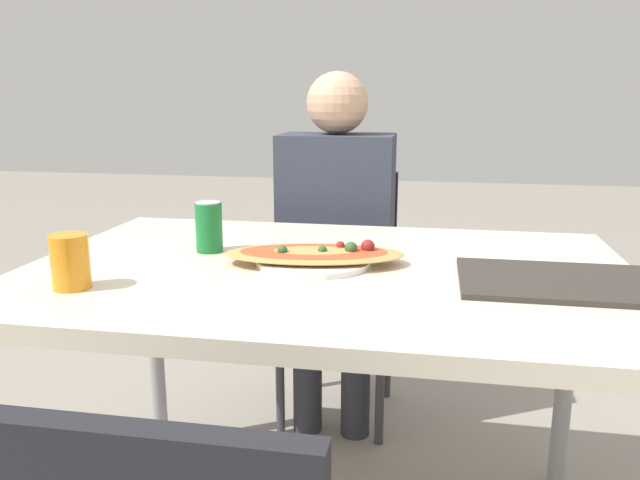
{
  "coord_description": "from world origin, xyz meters",
  "views": [
    {
      "loc": [
        0.23,
        -1.35,
        1.15
      ],
      "look_at": [
        -0.02,
        0.0,
        0.83
      ],
      "focal_mm": 35.0,
      "sensor_mm": 36.0,
      "label": 1
    }
  ],
  "objects_px": {
    "person_seated": "(336,226)",
    "drink_glass": "(70,262)",
    "chair_far_seated": "(340,279)",
    "soda_can": "(209,227)",
    "pizza_main": "(315,256)",
    "dining_table": "(327,295)"
  },
  "relations": [
    {
      "from": "person_seated",
      "to": "drink_glass",
      "type": "height_order",
      "value": "person_seated"
    },
    {
      "from": "person_seated",
      "to": "drink_glass",
      "type": "distance_m",
      "value": 1.01
    },
    {
      "from": "chair_far_seated",
      "to": "soda_can",
      "type": "relative_size",
      "value": 7.0
    },
    {
      "from": "chair_far_seated",
      "to": "drink_glass",
      "type": "distance_m",
      "value": 1.16
    },
    {
      "from": "person_seated",
      "to": "soda_can",
      "type": "relative_size",
      "value": 9.77
    },
    {
      "from": "soda_can",
      "to": "person_seated",
      "type": "bearing_deg",
      "value": 68.98
    },
    {
      "from": "pizza_main",
      "to": "drink_glass",
      "type": "xyz_separation_m",
      "value": [
        -0.45,
        -0.27,
        0.04
      ]
    },
    {
      "from": "drink_glass",
      "to": "dining_table",
      "type": "bearing_deg",
      "value": 27.74
    },
    {
      "from": "person_seated",
      "to": "soda_can",
      "type": "bearing_deg",
      "value": 68.98
    },
    {
      "from": "dining_table",
      "to": "drink_glass",
      "type": "relative_size",
      "value": 12.32
    },
    {
      "from": "dining_table",
      "to": "person_seated",
      "type": "distance_m",
      "value": 0.68
    },
    {
      "from": "chair_far_seated",
      "to": "person_seated",
      "type": "distance_m",
      "value": 0.24
    },
    {
      "from": "soda_can",
      "to": "drink_glass",
      "type": "height_order",
      "value": "soda_can"
    },
    {
      "from": "chair_far_seated",
      "to": "pizza_main",
      "type": "bearing_deg",
      "value": 93.9
    },
    {
      "from": "pizza_main",
      "to": "person_seated",
      "type": "bearing_deg",
      "value": 94.56
    },
    {
      "from": "person_seated",
      "to": "drink_glass",
      "type": "xyz_separation_m",
      "value": [
        -0.4,
        -0.93,
        0.11
      ]
    },
    {
      "from": "soda_can",
      "to": "drink_glass",
      "type": "xyz_separation_m",
      "value": [
        -0.17,
        -0.34,
        -0.01
      ]
    },
    {
      "from": "chair_far_seated",
      "to": "dining_table",
      "type": "bearing_deg",
      "value": 96.04
    },
    {
      "from": "person_seated",
      "to": "soda_can",
      "type": "xyz_separation_m",
      "value": [
        -0.23,
        -0.59,
        0.11
      ]
    },
    {
      "from": "pizza_main",
      "to": "chair_far_seated",
      "type": "bearing_deg",
      "value": 93.9
    },
    {
      "from": "chair_far_seated",
      "to": "person_seated",
      "type": "bearing_deg",
      "value": 90.0
    },
    {
      "from": "dining_table",
      "to": "drink_glass",
      "type": "distance_m",
      "value": 0.56
    }
  ]
}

